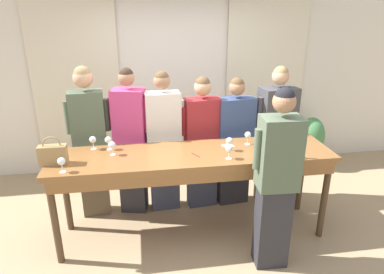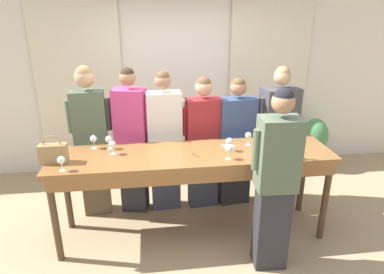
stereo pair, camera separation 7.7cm
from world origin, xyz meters
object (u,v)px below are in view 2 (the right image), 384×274
Objects in this scene: wine_glass_center_mid at (93,139)px; guest_beige_cap at (277,136)px; guest_pink_top at (132,141)px; guest_striped_shirt at (203,142)px; guest_cream_sweater at (165,141)px; guest_olive_jacket at (91,140)px; wine_glass_front_mid at (61,160)px; wine_glass_back_left at (229,149)px; potted_plant at (314,139)px; handbag at (53,153)px; guest_navy_coat at (236,142)px; tasting_bar at (193,162)px; wine_bottle at (284,147)px; wine_glass_center_left at (229,142)px; wine_glass_front_left at (248,136)px; wine_glass_center_right at (112,145)px; wine_glass_front_right at (109,140)px; host_pouring at (275,181)px.

guest_beige_cap reaches higher than wine_glass_center_mid.
guest_striped_shirt is (0.86, 0.00, -0.06)m from guest_pink_top.
guest_cream_sweater is at bearing 0.00° from guest_pink_top.
guest_olive_jacket is 1.09× the size of guest_striped_shirt.
wine_glass_back_left is (1.59, 0.06, 0.00)m from wine_glass_front_mid.
potted_plant is (3.23, 0.85, -0.47)m from guest_olive_jacket.
handbag is 0.17× the size of guest_navy_coat.
wine_glass_back_left reaches higher than tasting_bar.
wine_glass_back_left is at bearing -28.50° from tasting_bar.
guest_striped_shirt reaches higher than wine_glass_front_mid.
wine_bottle reaches higher than wine_glass_back_left.
guest_olive_jacket is 1.02× the size of guest_pink_top.
guest_olive_jacket reaches higher than handbag.
guest_pink_top is 2.93m from potted_plant.
wine_glass_front_mid is 2.56m from guest_beige_cap.
wine_bottle is at bearing -51.42° from guest_striped_shirt.
guest_navy_coat is at bearing 68.67° from wine_glass_center_left.
guest_pink_top is at bearing -162.87° from potted_plant.
tasting_bar is 1.10m from wine_glass_center_mid.
guest_olive_jacket is at bearing 103.91° from wine_glass_center_mid.
wine_glass_front_left is at bearing 12.13° from wine_glass_front_mid.
wine_glass_front_left is at bearing 121.79° from wine_bottle.
wine_glass_front_mid is (0.12, -0.19, 0.00)m from handbag.
guest_cream_sweater is at bearing 126.94° from wine_glass_back_left.
guest_striped_shirt is (1.33, 0.00, -0.10)m from guest_olive_jacket.
wine_glass_center_mid is 1.00× the size of wine_glass_center_right.
guest_striped_shirt is at bearing 180.00° from guest_navy_coat.
wine_glass_center_mid is at bearing -76.09° from guest_olive_jacket.
tasting_bar is at bearing -176.34° from wine_glass_center_left.
wine_glass_back_left is at bearing -28.70° from guest_olive_jacket.
wine_glass_back_left is (1.71, -0.14, 0.00)m from handbag.
wine_glass_front_left is at bearing -14.32° from guest_olive_jacket.
handbag is at bearing -177.74° from wine_glass_center_left.
handbag reaches higher than wine_glass_center_left.
tasting_bar is 10.32× the size of handbag.
guest_striped_shirt is 0.41m from guest_navy_coat.
handbag is at bearing -149.70° from wine_glass_front_right.
host_pouring is at bearing -41.68° from guest_pink_top.
guest_beige_cap is 0.99× the size of host_pouring.
wine_glass_center_right is 0.08× the size of host_pouring.
guest_pink_top reaches higher than guest_cream_sweater.
wine_bottle is 0.93m from guest_navy_coat.
guest_olive_jacket is at bearing 180.00° from guest_navy_coat.
tasting_bar is 1.30m from wine_glass_front_mid.
wine_glass_front_left and wine_glass_back_left have the same top height.
wine_glass_front_right is 0.74m from guest_cream_sweater.
guest_navy_coat is (0.23, 0.59, -0.25)m from wine_glass_center_left.
wine_glass_center_mid is at bearing 44.24° from handbag.
wine_glass_back_left is 0.84m from guest_striped_shirt.
tasting_bar is 0.65m from guest_striped_shirt.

